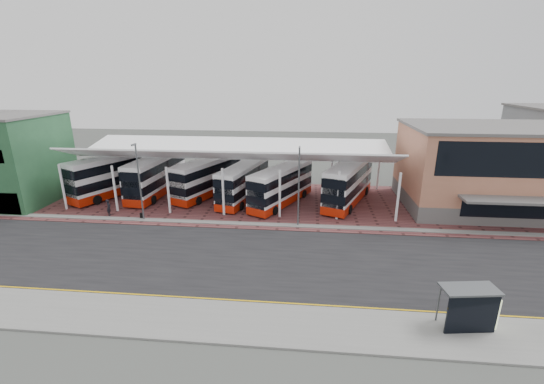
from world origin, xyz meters
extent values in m
plane|color=#3E413C|center=(0.00, 0.00, 0.00)|extent=(140.00, 140.00, 0.00)
cube|color=black|center=(0.00, -1.00, 0.01)|extent=(120.00, 14.00, 0.02)
cube|color=brown|center=(2.00, 13.00, 0.03)|extent=(72.00, 16.00, 0.06)
cube|color=slate|center=(0.00, -9.00, 0.07)|extent=(120.00, 4.00, 0.14)
cube|color=slate|center=(0.00, 6.20, 0.07)|extent=(120.00, 0.80, 0.14)
cube|color=gold|center=(0.00, -7.00, 0.03)|extent=(120.00, 0.12, 0.01)
cube|color=gold|center=(0.00, -6.70, 0.03)|extent=(120.00, 0.12, 0.01)
cylinder|color=white|center=(-24.00, 8.50, 2.60)|extent=(0.26, 0.26, 5.20)
cylinder|color=white|center=(-24.00, 19.50, 2.30)|extent=(0.26, 0.26, 4.60)
cylinder|color=white|center=(-18.00, 8.50, 2.60)|extent=(0.26, 0.26, 5.20)
cylinder|color=white|center=(-18.00, 19.50, 2.30)|extent=(0.26, 0.26, 4.60)
cylinder|color=white|center=(-12.00, 8.50, 2.60)|extent=(0.26, 0.26, 5.20)
cylinder|color=white|center=(-12.00, 19.50, 2.30)|extent=(0.26, 0.26, 4.60)
cylinder|color=white|center=(-6.00, 8.50, 2.60)|extent=(0.26, 0.26, 5.20)
cylinder|color=white|center=(-6.00, 19.50, 2.30)|extent=(0.26, 0.26, 4.60)
cylinder|color=white|center=(0.00, 8.50, 2.60)|extent=(0.26, 0.26, 5.20)
cylinder|color=white|center=(0.00, 19.50, 2.30)|extent=(0.26, 0.26, 4.60)
cylinder|color=white|center=(6.00, 8.50, 2.60)|extent=(0.26, 0.26, 5.20)
cylinder|color=white|center=(6.00, 19.50, 2.30)|extent=(0.26, 0.26, 4.60)
cylinder|color=white|center=(12.00, 8.50, 2.60)|extent=(0.26, 0.26, 5.20)
cylinder|color=white|center=(12.00, 19.50, 2.30)|extent=(0.26, 0.26, 4.60)
cube|color=white|center=(-6.00, 10.70, 6.10)|extent=(37.00, 4.95, 1.95)
cube|color=white|center=(-6.00, 16.30, 5.90)|extent=(37.00, 7.12, 1.43)
cube|color=#5A5756|center=(23.00, 14.00, 0.90)|extent=(18.00, 12.00, 1.80)
cube|color=#B87559|center=(23.00, 14.00, 5.40)|extent=(18.00, 12.00, 7.20)
cube|color=black|center=(23.00, 8.10, 6.80)|extent=(16.00, 0.25, 3.40)
cube|color=black|center=(23.00, 8.10, 2.10)|extent=(10.00, 0.25, 2.20)
cube|color=#5A5756|center=(23.00, 7.00, 3.20)|extent=(11.00, 2.40, 0.25)
cube|color=#5A5756|center=(23.00, 14.00, 9.10)|extent=(18.40, 12.40, 0.30)
cube|color=#295A35|center=(-30.00, 11.00, 5.00)|extent=(6.20, 10.00, 10.00)
cube|color=#5A5756|center=(-30.00, 11.00, 10.10)|extent=(6.40, 10.20, 0.25)
cylinder|color=#4D5154|center=(-14.00, 6.30, 4.00)|extent=(0.16, 0.16, 8.00)
cube|color=#4D5154|center=(-14.00, 6.00, 8.00)|extent=(0.15, 0.90, 0.15)
cylinder|color=#4D5154|center=(2.00, 6.30, 4.00)|extent=(0.16, 0.16, 8.00)
cube|color=#4D5154|center=(2.00, 6.00, 8.00)|extent=(0.15, 0.90, 0.15)
cube|color=white|center=(-20.93, 14.35, 2.68)|extent=(7.71, 11.97, 4.69)
cube|color=#B31B06|center=(-20.93, 14.35, 0.77)|extent=(7.77, 12.03, 0.98)
cube|color=black|center=(-20.93, 14.35, 2.19)|extent=(7.77, 12.03, 1.04)
cube|color=black|center=(-20.93, 14.35, 3.93)|extent=(7.77, 12.03, 1.04)
cube|color=black|center=(-23.54, 9.01, 2.57)|extent=(2.25, 1.17, 3.92)
cylinder|color=black|center=(-23.84, 11.50, 0.61)|extent=(0.75, 1.11, 1.09)
cylinder|color=black|center=(-21.39, 10.30, 0.61)|extent=(0.75, 1.11, 1.09)
cylinder|color=black|center=(-20.47, 18.39, 0.61)|extent=(0.75, 1.11, 1.09)
cylinder|color=black|center=(-18.02, 17.20, 0.61)|extent=(0.75, 1.11, 1.09)
cube|color=white|center=(-15.94, 14.82, 2.58)|extent=(3.57, 11.72, 4.51)
cube|color=#B31B06|center=(-15.94, 14.82, 0.74)|extent=(3.62, 11.77, 0.94)
cube|color=black|center=(-15.94, 14.82, 2.11)|extent=(3.62, 11.77, 1.00)
cube|color=black|center=(-15.94, 14.82, 3.79)|extent=(3.62, 11.77, 1.00)
cube|color=black|center=(-16.41, 9.12, 2.47)|extent=(2.36, 0.30, 3.78)
cylinder|color=black|center=(-17.55, 11.24, 0.58)|extent=(0.38, 1.07, 1.05)
cylinder|color=black|center=(-14.94, 11.03, 0.58)|extent=(0.38, 1.07, 1.05)
cylinder|color=black|center=(-16.94, 18.61, 0.58)|extent=(0.38, 1.07, 1.05)
cylinder|color=black|center=(-14.32, 18.39, 0.58)|extent=(0.38, 1.07, 1.05)
cube|color=white|center=(-9.44, 15.05, 2.45)|extent=(6.54, 11.06, 4.28)
cube|color=#B31B06|center=(-9.44, 15.05, 0.71)|extent=(6.60, 11.11, 0.90)
cube|color=black|center=(-9.44, 15.05, 2.00)|extent=(6.60, 11.11, 0.95)
cube|color=black|center=(-9.44, 15.05, 3.59)|extent=(6.60, 11.11, 0.95)
cube|color=black|center=(-11.54, 10.05, 2.35)|extent=(2.10, 0.96, 3.58)
cylinder|color=black|center=(-11.95, 12.30, 0.56)|extent=(0.64, 1.03, 1.00)
cylinder|color=black|center=(-9.65, 11.34, 0.56)|extent=(0.64, 1.03, 1.00)
cylinder|color=black|center=(-9.23, 18.76, 0.56)|extent=(0.64, 1.03, 1.00)
cylinder|color=black|center=(-6.93, 17.80, 0.56)|extent=(0.64, 1.03, 1.00)
cube|color=white|center=(-4.73, 13.65, 2.34)|extent=(4.85, 10.71, 4.08)
cube|color=#B31B06|center=(-4.73, 13.65, 0.68)|extent=(4.90, 10.75, 0.85)
cube|color=black|center=(-4.73, 13.65, 1.91)|extent=(4.90, 10.75, 0.90)
cube|color=black|center=(-4.73, 13.65, 3.43)|extent=(4.90, 10.75, 0.90)
cube|color=black|center=(-6.00, 8.63, 2.24)|extent=(2.09, 0.61, 3.42)
cylinder|color=black|center=(-6.70, 10.70, 0.53)|extent=(0.49, 0.99, 0.95)
cylinder|color=black|center=(-4.40, 10.12, 0.53)|extent=(0.49, 0.99, 0.95)
cylinder|color=black|center=(-5.07, 17.18, 0.53)|extent=(0.49, 0.99, 0.95)
cylinder|color=black|center=(-2.77, 16.60, 0.53)|extent=(0.49, 0.99, 0.95)
cube|color=white|center=(-0.12, 12.60, 2.37)|extent=(6.86, 10.56, 4.14)
cube|color=#B31B06|center=(-0.12, 12.60, 0.69)|extent=(6.91, 10.61, 0.87)
cube|color=black|center=(-0.12, 12.60, 1.94)|extent=(6.91, 10.61, 0.91)
cube|color=black|center=(-0.12, 12.60, 3.48)|extent=(6.91, 10.61, 0.91)
cube|color=black|center=(-2.45, 7.90, 2.27)|extent=(1.98, 1.05, 3.47)
cylinder|color=black|center=(-2.70, 10.10, 0.54)|extent=(0.67, 0.98, 0.96)
cylinder|color=black|center=(-0.54, 9.03, 0.54)|extent=(0.67, 0.98, 0.96)
cylinder|color=black|center=(0.31, 16.17, 0.54)|extent=(0.67, 0.98, 0.96)
cylinder|color=black|center=(2.47, 15.10, 0.54)|extent=(0.67, 0.98, 0.96)
cube|color=white|center=(7.62, 13.91, 2.57)|extent=(6.68, 11.66, 4.50)
cube|color=#B31B06|center=(7.62, 13.91, 0.74)|extent=(6.74, 11.71, 0.94)
cube|color=black|center=(7.62, 13.91, 2.10)|extent=(6.74, 11.71, 0.99)
cube|color=black|center=(7.62, 13.91, 3.77)|extent=(6.74, 11.71, 0.99)
cube|color=black|center=(5.52, 8.61, 2.47)|extent=(2.23, 0.97, 3.77)
cylinder|color=black|center=(5.05, 10.97, 0.58)|extent=(0.66, 1.08, 1.05)
cylinder|color=black|center=(7.48, 10.01, 0.58)|extent=(0.66, 1.08, 1.05)
cylinder|color=black|center=(7.77, 17.82, 0.58)|extent=(0.66, 1.08, 1.05)
cylinder|color=black|center=(10.20, 16.85, 0.58)|extent=(0.66, 1.08, 1.05)
imported|color=black|center=(-18.18, 7.14, 0.96)|extent=(0.61, 0.76, 1.80)
cube|color=black|center=(-14.32, 6.62, 0.36)|extent=(0.35, 0.25, 0.60)
cube|color=black|center=(12.37, -8.69, 1.38)|extent=(2.96, 0.53, 2.48)
cube|color=#4D5154|center=(12.29, -8.11, 2.66)|extent=(3.34, 1.91, 0.12)
cylinder|color=#4D5154|center=(10.84, -7.71, 1.38)|extent=(0.11, 0.11, 2.48)
cylinder|color=#4D5154|center=(13.58, -7.33, 1.38)|extent=(0.11, 0.11, 2.48)
cube|color=#A5B483|center=(13.86, -7.89, 1.23)|extent=(0.30, 1.10, 1.98)
camera|label=1|loc=(2.70, -27.30, 14.41)|focal=24.00mm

